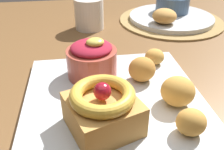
# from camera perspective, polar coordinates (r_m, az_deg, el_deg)

# --- Properties ---
(dining_table) EXTENTS (1.37, 0.97, 0.73)m
(dining_table) POSITION_cam_1_polar(r_m,az_deg,el_deg) (0.58, -8.43, -4.81)
(dining_table) COLOR brown
(dining_table) RESTS_ON ground_plane
(woven_placemat) EXTENTS (0.30, 0.30, 0.00)m
(woven_placemat) POSITION_cam_1_polar(r_m,az_deg,el_deg) (0.77, 13.24, 12.05)
(woven_placemat) COLOR #997A47
(woven_placemat) RESTS_ON dining_table
(front_plate) EXTENTS (0.28, 0.28, 0.01)m
(front_plate) POSITION_cam_1_polar(r_m,az_deg,el_deg) (0.40, 0.41, -5.58)
(front_plate) COLOR silver
(front_plate) RESTS_ON dining_table
(cake_slice) EXTENTS (0.11, 0.11, 0.07)m
(cake_slice) POSITION_cam_1_polar(r_m,az_deg,el_deg) (0.33, -2.11, -7.72)
(cake_slice) COLOR #C68E47
(cake_slice) RESTS_ON front_plate
(berry_ramekin) EXTENTS (0.09, 0.09, 0.07)m
(berry_ramekin) POSITION_cam_1_polar(r_m,az_deg,el_deg) (0.44, -4.61, 3.58)
(berry_ramekin) COLOR #B24C3D
(berry_ramekin) RESTS_ON front_plate
(fritter_front) EXTENTS (0.05, 0.04, 0.04)m
(fritter_front) POSITION_cam_1_polar(r_m,az_deg,el_deg) (0.43, 6.85, 1.32)
(fritter_front) COLOR #BC7F38
(fritter_front) RESTS_ON front_plate
(fritter_middle) EXTENTS (0.04, 0.04, 0.04)m
(fritter_middle) POSITION_cam_1_polar(r_m,az_deg,el_deg) (0.34, 17.60, -10.20)
(fritter_middle) COLOR gold
(fritter_middle) RESTS_ON front_plate
(fritter_back) EXTENTS (0.05, 0.05, 0.05)m
(fritter_back) POSITION_cam_1_polar(r_m,az_deg,el_deg) (0.39, 14.77, -3.58)
(fritter_back) COLOR gold
(fritter_back) RESTS_ON front_plate
(fritter_extra) EXTENTS (0.04, 0.04, 0.03)m
(fritter_extra) POSITION_cam_1_polar(r_m,az_deg,el_deg) (0.49, 9.66, 4.15)
(fritter_extra) COLOR gold
(fritter_extra) RESTS_ON front_plate
(back_plate) EXTENTS (0.24, 0.24, 0.01)m
(back_plate) POSITION_cam_1_polar(r_m,az_deg,el_deg) (0.77, 13.32, 12.64)
(back_plate) COLOR silver
(back_plate) RESTS_ON woven_placemat
(back_ramekin) EXTENTS (0.10, 0.10, 0.07)m
(back_ramekin) POSITION_cam_1_polar(r_m,az_deg,el_deg) (0.79, 13.71, 15.88)
(back_ramekin) COLOR #3D5675
(back_ramekin) RESTS_ON back_plate
(back_pastry) EXTENTS (0.06, 0.06, 0.04)m
(back_pastry) POSITION_cam_1_polar(r_m,az_deg,el_deg) (0.69, 11.88, 13.01)
(back_pastry) COLOR #C68E47
(back_pastry) RESTS_ON back_plate
(coffee_mug) EXTENTS (0.08, 0.08, 0.08)m
(coffee_mug) POSITION_cam_1_polar(r_m,az_deg,el_deg) (0.69, -5.23, 13.74)
(coffee_mug) COLOR silver
(coffee_mug) RESTS_ON dining_table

